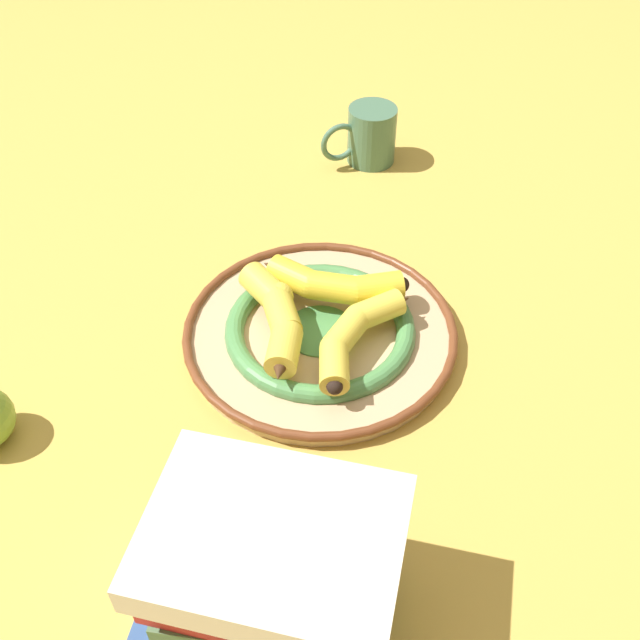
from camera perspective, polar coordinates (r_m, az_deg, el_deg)
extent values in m
plane|color=gold|center=(0.94, -1.11, -1.14)|extent=(2.80, 2.80, 0.00)
cylinder|color=tan|center=(0.93, 0.00, -1.22)|extent=(0.33, 0.33, 0.02)
torus|color=#4C894C|center=(0.92, 0.00, -0.70)|extent=(0.24, 0.24, 0.02)
cylinder|color=#4C894C|center=(0.92, 0.00, -0.84)|extent=(0.09, 0.09, 0.00)
torus|color=brown|center=(0.92, 0.00, -0.76)|extent=(0.34, 0.34, 0.01)
cylinder|color=yellow|center=(0.95, -2.13, 3.37)|extent=(0.04, 0.06, 0.04)
cylinder|color=yellow|center=(0.93, 1.04, 2.48)|extent=(0.05, 0.07, 0.04)
cylinder|color=yellow|center=(0.93, 4.51, 2.47)|extent=(0.06, 0.07, 0.04)
sphere|color=yellow|center=(0.93, -0.70, 2.72)|extent=(0.04, 0.04, 0.04)
sphere|color=yellow|center=(0.93, 2.79, 2.24)|extent=(0.04, 0.04, 0.04)
cone|color=#472D19|center=(0.96, -3.53, 4.01)|extent=(0.03, 0.04, 0.03)
sphere|color=black|center=(0.94, 6.22, 2.69)|extent=(0.02, 0.02, 0.02)
cylinder|color=yellow|center=(0.91, 4.49, 0.81)|extent=(0.07, 0.06, 0.03)
cylinder|color=yellow|center=(0.88, 2.01, -0.95)|extent=(0.06, 0.04, 0.03)
cylinder|color=yellow|center=(0.84, 1.09, -3.58)|extent=(0.07, 0.06, 0.03)
sphere|color=yellow|center=(0.89, 2.92, 0.19)|extent=(0.03, 0.03, 0.03)
sphere|color=yellow|center=(0.86, 1.07, -2.14)|extent=(0.03, 0.03, 0.03)
cone|color=#472D19|center=(0.92, 6.03, 1.41)|extent=(0.04, 0.04, 0.03)
sphere|color=black|center=(0.82, 1.12, -5.09)|extent=(0.02, 0.02, 0.02)
cylinder|color=yellow|center=(0.85, -2.77, -2.27)|extent=(0.07, 0.05, 0.04)
cylinder|color=yellow|center=(0.89, -2.91, 0.37)|extent=(0.07, 0.07, 0.04)
cylinder|color=yellow|center=(0.93, -4.32, 2.56)|extent=(0.06, 0.07, 0.04)
sphere|color=yellow|center=(0.87, -2.49, -0.90)|extent=(0.04, 0.04, 0.04)
sphere|color=yellow|center=(0.92, -3.32, 1.59)|extent=(0.04, 0.04, 0.04)
cone|color=#472D19|center=(0.84, -3.07, -3.70)|extent=(0.04, 0.04, 0.03)
sphere|color=black|center=(0.95, -5.28, 3.48)|extent=(0.02, 0.02, 0.02)
cube|color=#2D4C84|center=(0.72, -4.85, -20.91)|extent=(0.19, 0.22, 0.04)
cube|color=white|center=(0.72, -5.25, -20.83)|extent=(0.17, 0.21, 0.03)
cube|color=#4C754C|center=(0.68, -3.67, -19.48)|extent=(0.17, 0.21, 0.04)
cube|color=white|center=(0.68, -4.06, -19.42)|extent=(0.16, 0.20, 0.03)
cube|color=#AD2328|center=(0.65, -4.63, -17.67)|extent=(0.17, 0.20, 0.04)
cube|color=white|center=(0.65, -5.01, -17.58)|extent=(0.16, 0.19, 0.03)
cube|color=silver|center=(0.62, -3.63, -16.45)|extent=(0.19, 0.23, 0.03)
cube|color=white|center=(0.62, -4.11, -16.34)|extent=(0.18, 0.22, 0.03)
cylinder|color=#477056|center=(1.24, 3.96, 13.89)|extent=(0.08, 0.08, 0.09)
cylinder|color=#331C0F|center=(1.22, 4.04, 15.31)|extent=(0.06, 0.06, 0.01)
torus|color=#477056|center=(1.21, 1.51, 13.37)|extent=(0.06, 0.05, 0.06)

